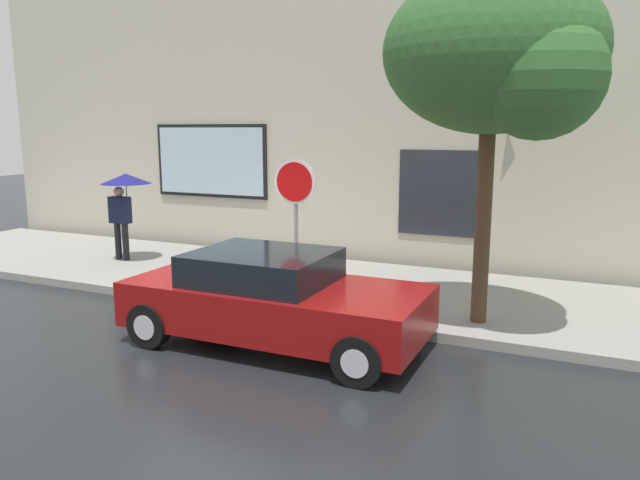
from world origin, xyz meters
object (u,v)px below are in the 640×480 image
(fire_hydrant, at_px, (210,267))
(parked_car, at_px, (273,299))
(pedestrian_with_umbrella, at_px, (124,190))
(street_tree, at_px, (501,57))
(stop_sign, at_px, (295,201))

(fire_hydrant, bearing_deg, parked_car, -37.11)
(fire_hydrant, distance_m, pedestrian_with_umbrella, 3.48)
(fire_hydrant, xyz_separation_m, street_tree, (4.97, -0.01, 3.47))
(fire_hydrant, height_order, street_tree, street_tree)
(parked_car, height_order, pedestrian_with_umbrella, pedestrian_with_umbrella)
(pedestrian_with_umbrella, height_order, street_tree, street_tree)
(fire_hydrant, height_order, pedestrian_with_umbrella, pedestrian_with_umbrella)
(pedestrian_with_umbrella, height_order, stop_sign, stop_sign)
(pedestrian_with_umbrella, bearing_deg, fire_hydrant, -21.90)
(parked_car, bearing_deg, pedestrian_with_umbrella, 151.04)
(pedestrian_with_umbrella, relative_size, stop_sign, 0.81)
(fire_hydrant, bearing_deg, street_tree, -0.08)
(street_tree, height_order, stop_sign, street_tree)
(pedestrian_with_umbrella, distance_m, stop_sign, 4.88)
(street_tree, bearing_deg, stop_sign, 177.94)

